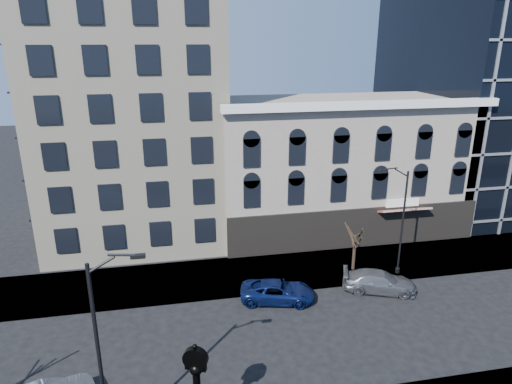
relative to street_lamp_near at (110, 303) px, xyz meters
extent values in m
plane|color=black|center=(5.80, 6.02, -7.19)|extent=(160.00, 160.00, 0.00)
cube|color=gray|center=(5.80, 14.02, -7.13)|extent=(160.00, 6.00, 0.12)
cube|color=beige|center=(-0.20, 25.02, 11.81)|extent=(15.00, 15.00, 38.00)
cube|color=gray|center=(17.80, 22.02, -1.19)|extent=(22.00, 10.00, 12.00)
cube|color=white|center=(17.80, 16.82, 5.01)|extent=(22.60, 0.80, 0.60)
cube|color=black|center=(17.80, 16.97, -5.39)|extent=(22.00, 0.30, 3.60)
cube|color=maroon|center=(21.80, 16.42, -3.79)|extent=(4.50, 1.18, 0.55)
cube|color=black|center=(37.80, 27.02, 6.81)|extent=(20.00, 20.00, 28.00)
sphere|color=black|center=(3.19, -0.37, -3.35)|extent=(0.57, 0.57, 0.57)
cube|color=black|center=(3.19, -0.37, -3.24)|extent=(0.93, 0.57, 0.26)
cylinder|color=black|center=(3.19, -0.37, -2.84)|extent=(1.10, 0.72, 1.06)
cylinder|color=white|center=(3.19, -0.54, -2.84)|extent=(0.83, 0.37, 0.90)
cylinder|color=white|center=(3.19, -0.20, -2.84)|extent=(0.83, 0.37, 0.90)
sphere|color=black|center=(3.19, -0.37, -2.22)|extent=(0.20, 0.20, 0.20)
cylinder|color=black|center=(-0.69, 0.02, -2.64)|extent=(0.16, 0.16, 8.85)
cube|color=black|center=(1.27, -0.03, 1.94)|extent=(0.57, 0.24, 0.14)
cylinder|color=black|center=(19.20, 12.02, -3.05)|extent=(0.15, 0.15, 8.04)
cylinder|color=black|center=(19.20, 12.02, -6.88)|extent=(0.34, 0.34, 0.37)
cube|color=black|center=(17.42, 12.16, 1.12)|extent=(0.53, 0.25, 0.13)
cylinder|color=#322419|center=(16.10, 13.20, -5.65)|extent=(0.25, 0.25, 2.83)
imported|color=#0C194C|center=(9.33, 10.11, -6.49)|extent=(5.47, 3.45, 1.41)
imported|color=#595B60|center=(16.70, 9.96, -6.45)|extent=(5.53, 3.70, 1.49)
camera|label=1|loc=(2.64, -16.41, 9.84)|focal=32.00mm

